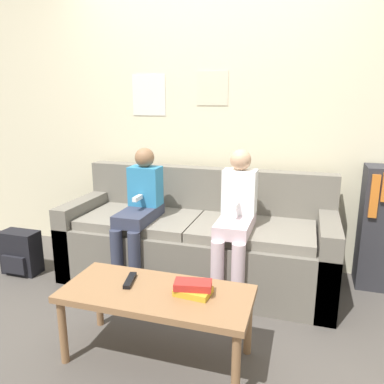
{
  "coord_description": "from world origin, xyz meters",
  "views": [
    {
      "loc": [
        0.79,
        -2.19,
        1.42
      ],
      "look_at": [
        0.0,
        0.36,
        0.76
      ],
      "focal_mm": 35.0,
      "sensor_mm": 36.0,
      "label": 1
    }
  ],
  "objects_px": {
    "coffee_table": "(157,299)",
    "tv_remote": "(130,280)",
    "couch": "(197,243)",
    "person_left": "(139,210)",
    "backpack": "(21,253)",
    "person_right": "(236,218)"
  },
  "relations": [
    {
      "from": "couch",
      "to": "coffee_table",
      "type": "relative_size",
      "value": 2.02
    },
    {
      "from": "coffee_table",
      "to": "person_left",
      "type": "distance_m",
      "value": 0.95
    },
    {
      "from": "person_left",
      "to": "person_right",
      "type": "distance_m",
      "value": 0.75
    },
    {
      "from": "person_left",
      "to": "tv_remote",
      "type": "bearing_deg",
      "value": -69.06
    },
    {
      "from": "couch",
      "to": "person_left",
      "type": "xyz_separation_m",
      "value": [
        -0.4,
        -0.2,
        0.3
      ]
    },
    {
      "from": "couch",
      "to": "person_left",
      "type": "height_order",
      "value": "person_left"
    },
    {
      "from": "coffee_table",
      "to": "person_left",
      "type": "xyz_separation_m",
      "value": [
        -0.47,
        0.8,
        0.23
      ]
    },
    {
      "from": "couch",
      "to": "person_right",
      "type": "height_order",
      "value": "person_right"
    },
    {
      "from": "couch",
      "to": "backpack",
      "type": "distance_m",
      "value": 1.48
    },
    {
      "from": "person_left",
      "to": "backpack",
      "type": "xyz_separation_m",
      "value": [
        -1.03,
        -0.14,
        -0.42
      ]
    },
    {
      "from": "couch",
      "to": "backpack",
      "type": "height_order",
      "value": "couch"
    },
    {
      "from": "coffee_table",
      "to": "tv_remote",
      "type": "xyz_separation_m",
      "value": [
        -0.18,
        0.05,
        0.06
      ]
    },
    {
      "from": "couch",
      "to": "tv_remote",
      "type": "distance_m",
      "value": 0.96
    },
    {
      "from": "person_left",
      "to": "coffee_table",
      "type": "bearing_deg",
      "value": -59.63
    },
    {
      "from": "person_right",
      "to": "coffee_table",
      "type": "bearing_deg",
      "value": -109.28
    },
    {
      "from": "coffee_table",
      "to": "tv_remote",
      "type": "bearing_deg",
      "value": 164.94
    },
    {
      "from": "couch",
      "to": "person_left",
      "type": "bearing_deg",
      "value": -153.87
    },
    {
      "from": "person_left",
      "to": "backpack",
      "type": "bearing_deg",
      "value": -172.25
    },
    {
      "from": "coffee_table",
      "to": "person_right",
      "type": "distance_m",
      "value": 0.88
    },
    {
      "from": "couch",
      "to": "tv_remote",
      "type": "xyz_separation_m",
      "value": [
        -0.12,
        -0.95,
        0.12
      ]
    },
    {
      "from": "person_right",
      "to": "tv_remote",
      "type": "height_order",
      "value": "person_right"
    },
    {
      "from": "tv_remote",
      "to": "person_right",
      "type": "bearing_deg",
      "value": 45.87
    }
  ]
}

